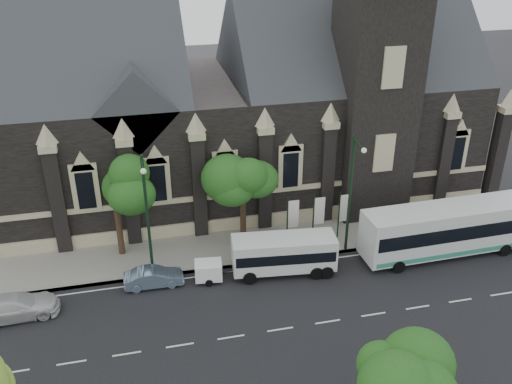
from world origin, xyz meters
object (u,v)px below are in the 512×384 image
object	(u,v)px
shuttle_bus	(284,253)
banner_flag_center	(317,214)
street_lamp_near	(352,190)
tree_park_east	(412,375)
sedan	(154,277)
street_lamp_mid	(147,212)
car_far_white	(15,306)
banner_flag_left	(291,217)
tree_walk_right	(245,169)
banner_flag_right	(343,211)
tour_coach	(450,228)
tree_walk_left	(117,182)
box_trailer	(208,270)

from	to	relation	value
shuttle_bus	banner_flag_center	bearing A→B (deg)	49.80
street_lamp_near	shuttle_bus	bearing A→B (deg)	-165.12
tree_park_east	banner_flag_center	xyz separation A→B (m)	(2.11, 18.32, -2.24)
sedan	street_lamp_mid	bearing A→B (deg)	0.58
street_lamp_near	car_far_white	world-z (taller)	street_lamp_near
banner_flag_left	tree_walk_right	bearing A→B (deg)	150.90
banner_flag_right	sedan	bearing A→B (deg)	-168.88
shuttle_bus	car_far_white	world-z (taller)	shuttle_bus
tree_park_east	banner_flag_right	world-z (taller)	tree_park_east
banner_flag_center	shuttle_bus	world-z (taller)	banner_flag_center
tour_coach	tree_park_east	bearing A→B (deg)	-128.11
tour_coach	street_lamp_near	bearing A→B (deg)	164.24
shuttle_bus	car_far_white	xyz separation A→B (m)	(-17.31, -0.81, -0.82)
street_lamp_mid	shuttle_bus	size ratio (longest dim) A/B	1.25
tour_coach	car_far_white	distance (m)	29.57
tree_park_east	car_far_white	xyz separation A→B (m)	(-18.66, 14.24, -3.87)
tree_walk_left	shuttle_bus	xyz separation A→B (m)	(10.63, -4.98, -4.16)
banner_flag_left	box_trailer	size ratio (longest dim) A/B	1.50
street_lamp_mid	sedan	xyz separation A→B (m)	(0.00, -0.90, -4.47)
banner_flag_left	banner_flag_center	xyz separation A→B (m)	(2.00, 0.00, 0.00)
tree_park_east	banner_flag_right	bearing A→B (deg)	77.35
street_lamp_mid	banner_flag_center	distance (m)	12.73
box_trailer	banner_flag_left	bearing A→B (deg)	31.52
street_lamp_mid	tour_coach	world-z (taller)	street_lamp_mid
street_lamp_near	box_trailer	world-z (taller)	street_lamp_near
car_far_white	shuttle_bus	bearing A→B (deg)	-90.62
street_lamp_near	box_trailer	size ratio (longest dim) A/B	3.37
car_far_white	banner_flag_center	bearing A→B (deg)	-82.16
tree_walk_right	box_trailer	xyz separation A→B (m)	(-3.58, -4.78, -5.03)
banner_flag_center	tour_coach	bearing A→B (deg)	-22.93
street_lamp_mid	tour_coach	size ratio (longest dim) A/B	0.69
banner_flag_left	tour_coach	world-z (taller)	banner_flag_left
banner_flag_center	box_trailer	distance (m)	9.32
street_lamp_near	street_lamp_mid	bearing A→B (deg)	180.00
tree_park_east	sedan	bearing A→B (deg)	123.26
banner_flag_left	car_far_white	bearing A→B (deg)	-167.71
tree_walk_right	tree_walk_left	distance (m)	9.01
street_lamp_near	shuttle_bus	size ratio (longest dim) A/B	1.25
banner_flag_left	banner_flag_right	bearing A→B (deg)	0.00
tree_walk_left	car_far_white	world-z (taller)	tree_walk_left
street_lamp_near	banner_flag_right	xyz separation A→B (m)	(0.29, 1.91, -2.73)
box_trailer	sedan	size ratio (longest dim) A/B	0.68
car_far_white	banner_flag_right	bearing A→B (deg)	-83.11
banner_flag_left	car_far_white	xyz separation A→B (m)	(-18.77, -4.09, -1.63)
banner_flag_center	car_far_white	xyz separation A→B (m)	(-20.77, -4.09, -1.63)
tree_walk_left	street_lamp_mid	xyz separation A→B (m)	(1.80, -3.61, -0.62)
tree_park_east	banner_flag_right	distance (m)	18.91
banner_flag_left	banner_flag_right	size ratio (longest dim) A/B	1.00
shuttle_bus	car_far_white	bearing A→B (deg)	-171.04
sedan	car_far_white	size ratio (longest dim) A/B	0.76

